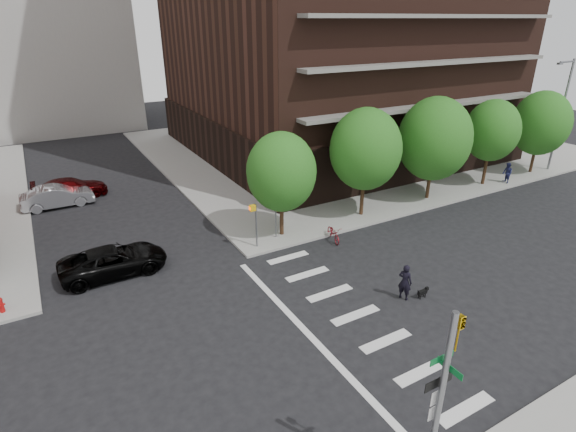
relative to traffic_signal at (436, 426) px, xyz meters
name	(u,v)px	position (x,y,z in m)	size (l,w,h in m)	color
ground	(297,337)	(0.47, 7.49, -2.70)	(120.00, 120.00, 0.00)	black
sidewalk_ne	(351,144)	(20.97, 30.99, -2.62)	(39.00, 33.00, 0.15)	gray
crosswalk	(341,321)	(2.68, 7.49, -2.69)	(3.85, 13.00, 0.01)	silver
tree_a	(281,172)	(4.47, 15.99, 1.35)	(4.00, 4.00, 5.90)	#301E11
tree_b	(366,149)	(10.47, 15.99, 1.85)	(4.50, 4.50, 6.65)	#301E11
tree_c	(435,139)	(16.47, 15.99, 1.75)	(5.00, 5.00, 6.80)	#301E11
tree_d	(492,131)	(22.47, 15.99, 1.64)	(4.00, 4.00, 6.20)	#301E11
tree_e	(541,123)	(28.47, 15.99, 1.55)	(4.50, 4.50, 6.35)	#301E11
traffic_signal	(436,426)	(0.00, 0.00, 0.00)	(0.90, 0.75, 6.00)	slate
pedestrian_signal	(260,217)	(2.79, 15.42, -0.84)	(2.18, 0.67, 2.60)	slate
fire_hydrant	(1,304)	(-10.03, 15.29, -2.15)	(0.24, 0.24, 0.73)	#A50C0C
streetlamp	(561,109)	(30.29, 15.69, 2.59)	(2.14, 0.22, 9.00)	slate
parked_car_black	(114,261)	(-5.03, 16.49, -1.97)	(5.23, 2.41, 1.45)	black
parked_car_maroon	(70,188)	(-5.76, 29.20, -1.98)	(4.97, 2.02, 1.44)	#380203
parked_car_silver	(57,196)	(-6.73, 27.73, -1.94)	(4.63, 1.61, 1.53)	#ABADB4
scooter	(333,233)	(6.84, 13.99, -2.22)	(0.63, 1.81, 0.95)	maroon
dog_walker	(405,282)	(6.22, 7.44, -1.81)	(0.43, 0.65, 1.79)	black
dog	(423,292)	(7.04, 7.03, -2.39)	(0.58, 0.16, 0.50)	black
pedestrian_far	(507,173)	(24.20, 15.23, -1.74)	(0.61, 0.78, 1.61)	navy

